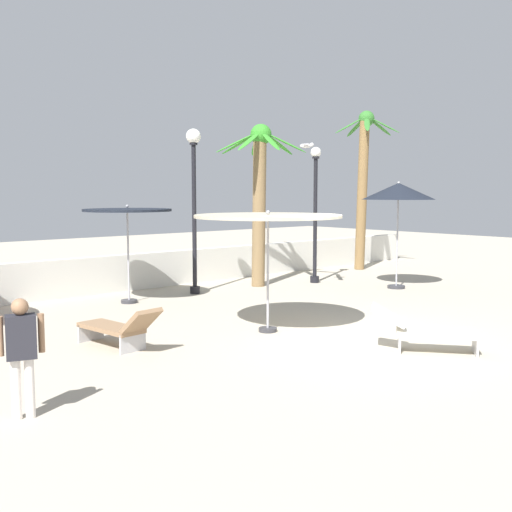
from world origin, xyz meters
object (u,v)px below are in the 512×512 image
at_px(palm_tree_0, 363,174).
at_px(lounge_chair_1, 119,327).
at_px(lamp_post_1, 315,207).
at_px(seagull_0, 306,145).
at_px(patio_umbrella_0, 398,192).
at_px(guest_0, 21,347).
at_px(patio_umbrella_1, 127,215).
at_px(lamp_post_0, 194,187).
at_px(lounge_chair_0, 424,330).
at_px(palm_tree_1, 260,186).
at_px(patio_umbrella_4, 268,219).

height_order(palm_tree_0, lounge_chair_1, palm_tree_0).
relative_size(lamp_post_1, seagull_0, 3.86).
bearing_deg(palm_tree_0, patio_umbrella_0, -128.36).
xyz_separation_m(guest_0, seagull_0, (9.61, 4.39, 3.18)).
height_order(patio_umbrella_1, guest_0, patio_umbrella_1).
bearing_deg(lamp_post_0, lounge_chair_0, -95.13).
relative_size(palm_tree_1, lounge_chair_1, 2.49).
relative_size(palm_tree_0, lounge_chair_0, 3.17).
height_order(lounge_chair_1, seagull_0, seagull_0).
bearing_deg(patio_umbrella_4, seagull_0, 35.19).
distance_m(patio_umbrella_0, lounge_chair_0, 7.79).
relative_size(lamp_post_0, lamp_post_1, 1.08).
xyz_separation_m(lamp_post_0, lounge_chair_0, (-0.71, -7.87, -2.56)).
height_order(lamp_post_1, lounge_chair_0, lamp_post_1).
bearing_deg(patio_umbrella_0, patio_umbrella_1, 156.69).
bearing_deg(lounge_chair_1, palm_tree_0, 19.77).
bearing_deg(seagull_0, guest_0, -155.45).
height_order(palm_tree_0, seagull_0, palm_tree_0).
height_order(patio_umbrella_4, lounge_chair_1, patio_umbrella_4).
bearing_deg(palm_tree_0, guest_0, -155.73).
xyz_separation_m(patio_umbrella_4, seagull_0, (4.03, 2.84, 1.81)).
distance_m(lounge_chair_1, guest_0, 3.56).
xyz_separation_m(patio_umbrella_4, lamp_post_1, (5.73, 4.07, 0.08)).
bearing_deg(palm_tree_1, lounge_chair_1, -150.49).
xyz_separation_m(patio_umbrella_0, lamp_post_1, (-0.97, 2.38, -0.44)).
height_order(palm_tree_1, lamp_post_0, palm_tree_1).
bearing_deg(guest_0, lounge_chair_0, -12.64).
bearing_deg(lounge_chair_0, lamp_post_1, 56.20).
xyz_separation_m(patio_umbrella_0, guest_0, (-12.28, -3.24, -1.90)).
distance_m(patio_umbrella_4, lounge_chair_0, 3.69).
height_order(patio_umbrella_1, seagull_0, seagull_0).
height_order(patio_umbrella_4, palm_tree_0, palm_tree_0).
relative_size(patio_umbrella_0, seagull_0, 2.88).
xyz_separation_m(lounge_chair_1, guest_0, (-2.63, -2.33, 0.52)).
bearing_deg(lamp_post_1, lounge_chair_1, -159.25).
xyz_separation_m(patio_umbrella_0, lounge_chair_1, (-9.64, -0.91, -2.42)).
bearing_deg(guest_0, seagull_0, 24.55).
bearing_deg(lamp_post_0, patio_umbrella_1, -177.83).
height_order(palm_tree_1, lamp_post_1, palm_tree_1).
relative_size(patio_umbrella_1, patio_umbrella_4, 0.85).
relative_size(patio_umbrella_1, lounge_chair_0, 1.39).
distance_m(patio_umbrella_0, seagull_0, 3.17).
distance_m(lamp_post_0, lounge_chair_0, 8.30).
bearing_deg(lamp_post_1, guest_0, -153.59).
relative_size(palm_tree_0, lamp_post_0, 1.26).
relative_size(lamp_post_0, lounge_chair_1, 2.35).
bearing_deg(palm_tree_1, lamp_post_0, 176.34).
distance_m(patio_umbrella_1, seagull_0, 5.21).
xyz_separation_m(lounge_chair_0, lounge_chair_1, (-3.93, 3.80, -0.01)).
relative_size(patio_umbrella_4, lounge_chair_0, 1.63).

